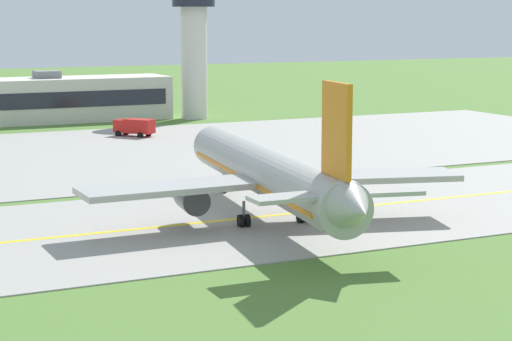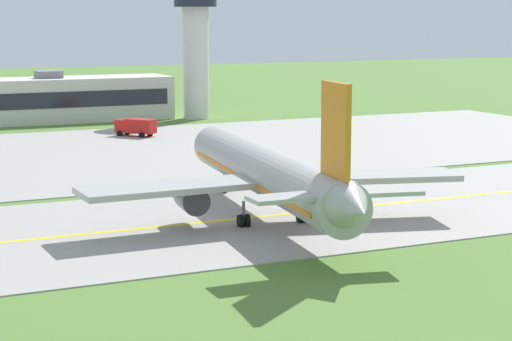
# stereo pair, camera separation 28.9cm
# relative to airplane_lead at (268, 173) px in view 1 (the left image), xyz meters

# --- Properties ---
(ground_plane) EXTENTS (500.00, 500.00, 0.00)m
(ground_plane) POSITION_rel_airplane_lead_xyz_m (-4.94, 1.63, -4.13)
(ground_plane) COLOR #517A33
(taxiway_strip) EXTENTS (240.00, 28.00, 0.10)m
(taxiway_strip) POSITION_rel_airplane_lead_xyz_m (-4.94, 1.63, -4.08)
(taxiway_strip) COLOR #9E9B93
(taxiway_strip) RESTS_ON ground
(apron_pad) EXTENTS (140.00, 52.00, 0.10)m
(apron_pad) POSITION_rel_airplane_lead_xyz_m (5.06, 43.63, -4.08)
(apron_pad) COLOR #9E9B93
(apron_pad) RESTS_ON ground
(taxiway_centreline) EXTENTS (220.00, 0.60, 0.01)m
(taxiway_centreline) POSITION_rel_airplane_lead_xyz_m (-4.94, 1.63, -4.03)
(taxiway_centreline) COLOR yellow
(taxiway_centreline) RESTS_ON taxiway_strip
(airplane_lead) EXTENTS (32.25, 39.63, 12.70)m
(airplane_lead) POSITION_rel_airplane_lead_xyz_m (0.00, 0.00, 0.00)
(airplane_lead) COLOR #ADADA8
(airplane_lead) RESTS_ON ground
(service_truck_fuel) EXTENTS (5.32, 5.99, 2.60)m
(service_truck_fuel) POSITION_rel_airplane_lead_xyz_m (7.52, 58.99, -2.60)
(service_truck_fuel) COLOR red
(service_truck_fuel) RESTS_ON ground
(control_tower) EXTENTS (7.60, 7.60, 23.77)m
(control_tower) POSITION_rel_airplane_lead_xyz_m (24.52, 78.30, 10.34)
(control_tower) COLOR silver
(control_tower) RESTS_ON ground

